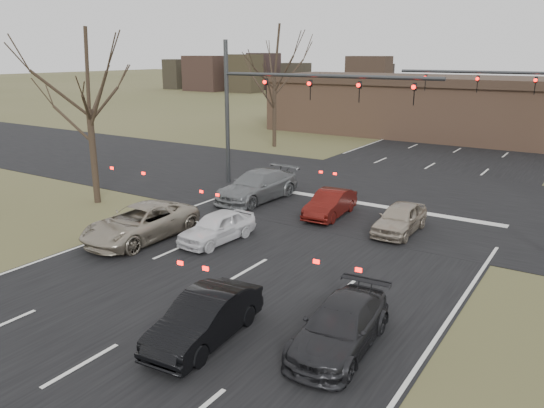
{
  "coord_description": "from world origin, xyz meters",
  "views": [
    {
      "loc": [
        9.97,
        -10.94,
        7.28
      ],
      "look_at": [
        -0.07,
        4.62,
        2.0
      ],
      "focal_mm": 35.0,
      "sensor_mm": 36.0,
      "label": 1
    }
  ],
  "objects_px": {
    "car_white_sedan": "(217,227)",
    "car_silver_ahead": "(400,218)",
    "car_grey_ahead": "(257,186)",
    "building": "(505,110)",
    "mast_arm_near": "(276,97)",
    "mast_arm_far": "(540,95)",
    "car_silver_suv": "(141,223)",
    "car_black_hatch": "(205,318)",
    "car_charcoal_sedan": "(340,326)",
    "car_red_ahead": "(330,204)"
  },
  "relations": [
    {
      "from": "car_grey_ahead",
      "to": "car_charcoal_sedan",
      "type": "bearing_deg",
      "value": -43.02
    },
    {
      "from": "car_charcoal_sedan",
      "to": "car_grey_ahead",
      "type": "bearing_deg",
      "value": 128.43
    },
    {
      "from": "mast_arm_far",
      "to": "car_white_sedan",
      "type": "bearing_deg",
      "value": -116.05
    },
    {
      "from": "mast_arm_near",
      "to": "car_silver_suv",
      "type": "height_order",
      "value": "mast_arm_near"
    },
    {
      "from": "car_charcoal_sedan",
      "to": "car_red_ahead",
      "type": "height_order",
      "value": "car_red_ahead"
    },
    {
      "from": "car_white_sedan",
      "to": "car_red_ahead",
      "type": "distance_m",
      "value": 5.94
    },
    {
      "from": "car_white_sedan",
      "to": "car_silver_ahead",
      "type": "xyz_separation_m",
      "value": [
        5.75,
        5.01,
        0.01
      ]
    },
    {
      "from": "car_red_ahead",
      "to": "car_charcoal_sedan",
      "type": "bearing_deg",
      "value": -65.66
    },
    {
      "from": "car_white_sedan",
      "to": "car_black_hatch",
      "type": "distance_m",
      "value": 7.63
    },
    {
      "from": "car_silver_ahead",
      "to": "car_charcoal_sedan",
      "type": "bearing_deg",
      "value": -79.43
    },
    {
      "from": "car_black_hatch",
      "to": "mast_arm_near",
      "type": "bearing_deg",
      "value": 110.61
    },
    {
      "from": "mast_arm_near",
      "to": "car_charcoal_sedan",
      "type": "xyz_separation_m",
      "value": [
        10.1,
        -12.85,
        -4.47
      ]
    },
    {
      "from": "car_grey_ahead",
      "to": "car_red_ahead",
      "type": "bearing_deg",
      "value": -2.31
    },
    {
      "from": "car_charcoal_sedan",
      "to": "car_silver_ahead",
      "type": "relative_size",
      "value": 1.12
    },
    {
      "from": "building",
      "to": "car_silver_ahead",
      "type": "relative_size",
      "value": 11.53
    },
    {
      "from": "car_charcoal_sedan",
      "to": "car_silver_ahead",
      "type": "bearing_deg",
      "value": 96.7
    },
    {
      "from": "car_charcoal_sedan",
      "to": "mast_arm_near",
      "type": "bearing_deg",
      "value": 123.83
    },
    {
      "from": "mast_arm_far",
      "to": "car_black_hatch",
      "type": "height_order",
      "value": "mast_arm_far"
    },
    {
      "from": "building",
      "to": "mast_arm_near",
      "type": "distance_m",
      "value": 26.14
    },
    {
      "from": "car_charcoal_sedan",
      "to": "car_grey_ahead",
      "type": "xyz_separation_m",
      "value": [
        -9.79,
        10.58,
        0.15
      ]
    },
    {
      "from": "car_silver_suv",
      "to": "car_silver_ahead",
      "type": "xyz_separation_m",
      "value": [
        8.49,
        6.49,
        -0.08
      ]
    },
    {
      "from": "mast_arm_near",
      "to": "car_black_hatch",
      "type": "bearing_deg",
      "value": -64.2
    },
    {
      "from": "car_silver_suv",
      "to": "car_black_hatch",
      "type": "xyz_separation_m",
      "value": [
        7.24,
        -4.68,
        -0.06
      ]
    },
    {
      "from": "building",
      "to": "mast_arm_far",
      "type": "height_order",
      "value": "mast_arm_far"
    },
    {
      "from": "mast_arm_far",
      "to": "car_silver_suv",
      "type": "xyz_separation_m",
      "value": [
        -11.68,
        -19.75,
        -4.31
      ]
    },
    {
      "from": "building",
      "to": "car_charcoal_sedan",
      "type": "height_order",
      "value": "building"
    },
    {
      "from": "car_silver_suv",
      "to": "car_black_hatch",
      "type": "bearing_deg",
      "value": -32.79
    },
    {
      "from": "car_white_sedan",
      "to": "car_red_ahead",
      "type": "relative_size",
      "value": 0.98
    },
    {
      "from": "mast_arm_near",
      "to": "car_white_sedan",
      "type": "xyz_separation_m",
      "value": [
        2.48,
        -8.27,
        -4.46
      ]
    },
    {
      "from": "car_white_sedan",
      "to": "car_silver_ahead",
      "type": "relative_size",
      "value": 0.98
    },
    {
      "from": "car_charcoal_sedan",
      "to": "car_grey_ahead",
      "type": "height_order",
      "value": "car_grey_ahead"
    },
    {
      "from": "mast_arm_far",
      "to": "car_silver_suv",
      "type": "relative_size",
      "value": 2.19
    },
    {
      "from": "car_silver_ahead",
      "to": "car_grey_ahead",
      "type": "bearing_deg",
      "value": 172.36
    },
    {
      "from": "car_black_hatch",
      "to": "car_charcoal_sedan",
      "type": "height_order",
      "value": "car_black_hatch"
    },
    {
      "from": "mast_arm_far",
      "to": "car_black_hatch",
      "type": "relative_size",
      "value": 2.85
    },
    {
      "from": "car_black_hatch",
      "to": "car_grey_ahead",
      "type": "xyz_separation_m",
      "value": [
        -6.67,
        12.16,
        0.11
      ]
    },
    {
      "from": "mast_arm_far",
      "to": "car_charcoal_sedan",
      "type": "distance_m",
      "value": 23.31
    },
    {
      "from": "building",
      "to": "car_grey_ahead",
      "type": "relative_size",
      "value": 8.19
    },
    {
      "from": "mast_arm_near",
      "to": "car_silver_suv",
      "type": "distance_m",
      "value": 10.69
    },
    {
      "from": "car_charcoal_sedan",
      "to": "car_grey_ahead",
      "type": "relative_size",
      "value": 0.8
    },
    {
      "from": "car_charcoal_sedan",
      "to": "car_white_sedan",
      "type": "bearing_deg",
      "value": 144.66
    },
    {
      "from": "car_charcoal_sedan",
      "to": "car_silver_ahead",
      "type": "height_order",
      "value": "car_silver_ahead"
    },
    {
      "from": "car_charcoal_sedan",
      "to": "car_silver_ahead",
      "type": "xyz_separation_m",
      "value": [
        -1.87,
        9.59,
        0.03
      ]
    },
    {
      "from": "building",
      "to": "car_charcoal_sedan",
      "type": "bearing_deg",
      "value": -85.66
    },
    {
      "from": "car_black_hatch",
      "to": "car_red_ahead",
      "type": "distance_m",
      "value": 11.87
    },
    {
      "from": "building",
      "to": "car_black_hatch",
      "type": "xyz_separation_m",
      "value": [
        -0.25,
        -39.43,
        -2.02
      ]
    },
    {
      "from": "car_black_hatch",
      "to": "car_charcoal_sedan",
      "type": "bearing_deg",
      "value": 21.7
    },
    {
      "from": "mast_arm_near",
      "to": "mast_arm_far",
      "type": "distance_m",
      "value": 15.17
    },
    {
      "from": "car_black_hatch",
      "to": "car_grey_ahead",
      "type": "bearing_deg",
      "value": 113.53
    },
    {
      "from": "car_grey_ahead",
      "to": "car_silver_ahead",
      "type": "relative_size",
      "value": 1.41
    }
  ]
}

